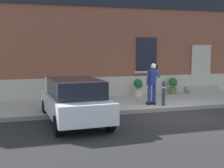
{
  "coord_description": "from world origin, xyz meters",
  "views": [
    {
      "loc": [
        -5.7,
        -10.09,
        2.52
      ],
      "look_at": [
        -2.12,
        1.6,
        1.1
      ],
      "focal_mm": 49.76,
      "sensor_mm": 36.0,
      "label": 1
    }
  ],
  "objects_px": {
    "person_on_phone": "(152,81)",
    "planter_cream": "(138,87)",
    "planter_charcoal": "(57,90)",
    "planter_terracotta": "(100,89)",
    "bollard_near_person": "(164,92)",
    "planter_olive": "(173,85)",
    "hatchback_car_white": "(74,100)"
  },
  "relations": [
    {
      "from": "hatchback_car_white",
      "to": "planter_cream",
      "type": "xyz_separation_m",
      "value": [
        3.87,
        3.91,
        -0.18
      ]
    },
    {
      "from": "planter_terracotta",
      "to": "planter_olive",
      "type": "xyz_separation_m",
      "value": [
        3.97,
        0.28,
        0.0
      ]
    },
    {
      "from": "bollard_near_person",
      "to": "person_on_phone",
      "type": "relative_size",
      "value": 0.6
    },
    {
      "from": "planter_charcoal",
      "to": "planter_cream",
      "type": "relative_size",
      "value": 1.0
    },
    {
      "from": "planter_charcoal",
      "to": "planter_terracotta",
      "type": "distance_m",
      "value": 2.01
    },
    {
      "from": "bollard_near_person",
      "to": "person_on_phone",
      "type": "bearing_deg",
      "value": 139.34
    },
    {
      "from": "hatchback_car_white",
      "to": "planter_terracotta",
      "type": "height_order",
      "value": "hatchback_car_white"
    },
    {
      "from": "hatchback_car_white",
      "to": "planter_terracotta",
      "type": "bearing_deg",
      "value": 63.45
    },
    {
      "from": "planter_terracotta",
      "to": "planter_olive",
      "type": "distance_m",
      "value": 3.98
    },
    {
      "from": "hatchback_car_white",
      "to": "person_on_phone",
      "type": "distance_m",
      "value": 3.89
    },
    {
      "from": "person_on_phone",
      "to": "planter_charcoal",
      "type": "xyz_separation_m",
      "value": [
        -3.65,
        2.55,
        -0.54
      ]
    },
    {
      "from": "hatchback_car_white",
      "to": "bollard_near_person",
      "type": "bearing_deg",
      "value": 17.41
    },
    {
      "from": "planter_olive",
      "to": "hatchback_car_white",
      "type": "bearing_deg",
      "value": -145.29
    },
    {
      "from": "person_on_phone",
      "to": "planter_cream",
      "type": "relative_size",
      "value": 2.03
    },
    {
      "from": "person_on_phone",
      "to": "planter_cream",
      "type": "height_order",
      "value": "person_on_phone"
    },
    {
      "from": "planter_cream",
      "to": "planter_olive",
      "type": "xyz_separation_m",
      "value": [
        1.98,
        0.15,
        0.0
      ]
    },
    {
      "from": "planter_charcoal",
      "to": "planter_terracotta",
      "type": "bearing_deg",
      "value": -9.26
    },
    {
      "from": "bollard_near_person",
      "to": "planter_charcoal",
      "type": "bearing_deg",
      "value": 144.45
    },
    {
      "from": "hatchback_car_white",
      "to": "planter_charcoal",
      "type": "height_order",
      "value": "hatchback_car_white"
    },
    {
      "from": "hatchback_car_white",
      "to": "bollard_near_person",
      "type": "xyz_separation_m",
      "value": [
        3.92,
        1.23,
        -0.08
      ]
    },
    {
      "from": "planter_terracotta",
      "to": "planter_olive",
      "type": "height_order",
      "value": "same"
    },
    {
      "from": "planter_charcoal",
      "to": "person_on_phone",
      "type": "bearing_deg",
      "value": -34.99
    },
    {
      "from": "bollard_near_person",
      "to": "planter_cream",
      "type": "height_order",
      "value": "bollard_near_person"
    },
    {
      "from": "hatchback_car_white",
      "to": "planter_olive",
      "type": "bearing_deg",
      "value": 34.71
    },
    {
      "from": "person_on_phone",
      "to": "planter_cream",
      "type": "bearing_deg",
      "value": 65.86
    },
    {
      "from": "hatchback_car_white",
      "to": "person_on_phone",
      "type": "height_order",
      "value": "person_on_phone"
    },
    {
      "from": "bollard_near_person",
      "to": "planter_charcoal",
      "type": "xyz_separation_m",
      "value": [
        -4.02,
        2.87,
        -0.11
      ]
    },
    {
      "from": "hatchback_car_white",
      "to": "planter_cream",
      "type": "relative_size",
      "value": 4.8
    },
    {
      "from": "planter_terracotta",
      "to": "planter_charcoal",
      "type": "bearing_deg",
      "value": 170.74
    },
    {
      "from": "planter_terracotta",
      "to": "planter_cream",
      "type": "xyz_separation_m",
      "value": [
        1.98,
        0.13,
        0.0
      ]
    },
    {
      "from": "person_on_phone",
      "to": "planter_cream",
      "type": "distance_m",
      "value": 2.44
    },
    {
      "from": "planter_charcoal",
      "to": "planter_olive",
      "type": "distance_m",
      "value": 5.95
    }
  ]
}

